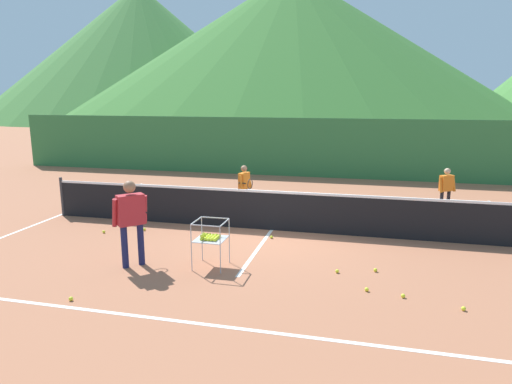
% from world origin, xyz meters
% --- Properties ---
extents(ground_plane, '(120.00, 120.00, 0.00)m').
position_xyz_m(ground_plane, '(0.00, 0.00, 0.00)').
color(ground_plane, '#A86647').
extents(line_baseline_near, '(11.81, 0.08, 0.01)m').
position_xyz_m(line_baseline_near, '(0.00, -4.78, 0.00)').
color(line_baseline_near, white).
rests_on(line_baseline_near, ground).
extents(line_baseline_far, '(11.81, 0.08, 0.01)m').
position_xyz_m(line_baseline_far, '(0.00, 4.55, 0.00)').
color(line_baseline_far, white).
rests_on(line_baseline_far, ground).
extents(line_sideline_west, '(0.08, 9.33, 0.01)m').
position_xyz_m(line_sideline_west, '(-5.91, 0.00, 0.00)').
color(line_sideline_west, white).
rests_on(line_sideline_west, ground).
extents(line_service_center, '(0.08, 6.02, 0.01)m').
position_xyz_m(line_service_center, '(0.00, 0.00, 0.00)').
color(line_service_center, white).
rests_on(line_service_center, ground).
extents(tennis_net, '(11.67, 0.08, 1.05)m').
position_xyz_m(tennis_net, '(0.00, 0.00, 0.50)').
color(tennis_net, '#333338').
rests_on(tennis_net, ground).
extents(instructor, '(0.61, 0.79, 1.66)m').
position_xyz_m(instructor, '(-2.08, -2.94, 1.00)').
color(instructor, '#191E4C').
rests_on(instructor, ground).
extents(student_0, '(0.42, 0.68, 1.30)m').
position_xyz_m(student_0, '(-1.13, 1.64, 0.78)').
color(student_0, navy).
rests_on(student_0, ground).
extents(student_1, '(0.50, 0.39, 1.26)m').
position_xyz_m(student_1, '(4.33, 2.78, 0.75)').
color(student_1, black).
rests_on(student_1, ground).
extents(ball_cart, '(0.58, 0.58, 0.90)m').
position_xyz_m(ball_cart, '(-0.64, -2.64, 0.58)').
color(ball_cart, '#B7B7BC').
rests_on(ball_cart, ground).
extents(tennis_ball_0, '(0.07, 0.07, 0.07)m').
position_xyz_m(tennis_ball_0, '(2.41, -2.16, 0.03)').
color(tennis_ball_0, yellow).
rests_on(tennis_ball_0, ground).
extents(tennis_ball_1, '(0.07, 0.07, 0.07)m').
position_xyz_m(tennis_ball_1, '(0.13, -0.66, 0.03)').
color(tennis_ball_1, yellow).
rests_on(tennis_ball_1, ground).
extents(tennis_ball_2, '(0.07, 0.07, 0.07)m').
position_xyz_m(tennis_ball_2, '(-2.30, -4.56, 0.03)').
color(tennis_ball_2, yellow).
rests_on(tennis_ball_2, ground).
extents(tennis_ball_4, '(0.07, 0.07, 0.07)m').
position_xyz_m(tennis_ball_4, '(-2.98, -0.79, 0.03)').
color(tennis_ball_4, yellow).
rests_on(tennis_ball_4, ground).
extents(tennis_ball_5, '(0.07, 0.07, 0.07)m').
position_xyz_m(tennis_ball_5, '(2.26, -3.08, 0.03)').
color(tennis_ball_5, yellow).
rests_on(tennis_ball_5, ground).
extents(tennis_ball_6, '(0.07, 0.07, 0.07)m').
position_xyz_m(tennis_ball_6, '(1.73, -2.38, 0.03)').
color(tennis_ball_6, yellow).
rests_on(tennis_ball_6, ground).
extents(tennis_ball_7, '(0.07, 0.07, 0.07)m').
position_xyz_m(tennis_ball_7, '(-3.82, -1.20, 0.03)').
color(tennis_ball_7, yellow).
rests_on(tennis_ball_7, ground).
extents(tennis_ball_8, '(0.07, 0.07, 0.07)m').
position_xyz_m(tennis_ball_8, '(3.69, -3.44, 0.03)').
color(tennis_ball_8, yellow).
rests_on(tennis_ball_8, ground).
extents(tennis_ball_9, '(0.07, 0.07, 0.07)m').
position_xyz_m(tennis_ball_9, '(2.83, -3.19, 0.03)').
color(tennis_ball_9, yellow).
rests_on(tennis_ball_9, ground).
extents(windscreen_fence, '(25.99, 0.08, 2.35)m').
position_xyz_m(windscreen_fence, '(0.00, 7.61, 1.17)').
color(windscreen_fence, '#33753D').
rests_on(windscreen_fence, ground).
extents(hill_0, '(44.94, 44.94, 18.64)m').
position_xyz_m(hill_0, '(-30.43, 52.30, 9.32)').
color(hill_0, '#427A38').
rests_on(hill_0, ground).
extents(hill_1, '(55.38, 55.38, 17.35)m').
position_xyz_m(hill_1, '(-7.04, 45.42, 8.67)').
color(hill_1, '#38702D').
rests_on(hill_1, ground).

